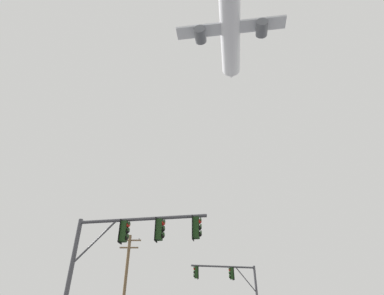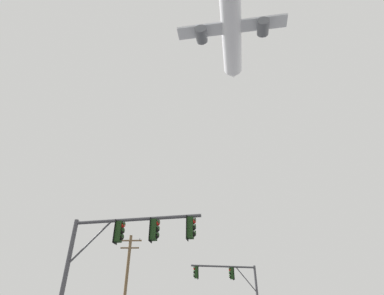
{
  "view_description": "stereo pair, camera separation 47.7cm",
  "coord_description": "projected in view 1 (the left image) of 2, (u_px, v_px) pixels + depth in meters",
  "views": [
    {
      "loc": [
        0.04,
        -6.19,
        1.17
      ],
      "look_at": [
        0.1,
        17.11,
        15.43
      ],
      "focal_mm": 28.11,
      "sensor_mm": 36.0,
      "label": 1
    },
    {
      "loc": [
        0.52,
        -6.19,
        1.17
      ],
      "look_at": [
        0.1,
        17.11,
        15.43
      ],
      "focal_mm": 28.11,
      "sensor_mm": 36.0,
      "label": 2
    }
  ],
  "objects": [
    {
      "name": "signal_pole_far",
      "position": [
        233.0,
        284.0,
        24.93
      ],
      "size": [
        5.56,
        1.26,
        5.99
      ],
      "color": "#4C4C51",
      "rests_on": "ground"
    },
    {
      "name": "airplane",
      "position": [
        230.0,
        29.0,
        58.15
      ],
      "size": [
        20.85,
        26.99,
        7.35
      ],
      "color": "white"
    },
    {
      "name": "utility_pole",
      "position": [
        124.0,
        283.0,
        27.39
      ],
      "size": [
        2.2,
        0.28,
        9.26
      ],
      "color": "brown",
      "rests_on": "ground"
    },
    {
      "name": "signal_pole_near",
      "position": [
        126.0,
        244.0,
        13.1
      ],
      "size": [
        5.99,
        1.22,
        5.65
      ],
      "color": "#4C4C51",
      "rests_on": "ground"
    }
  ]
}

